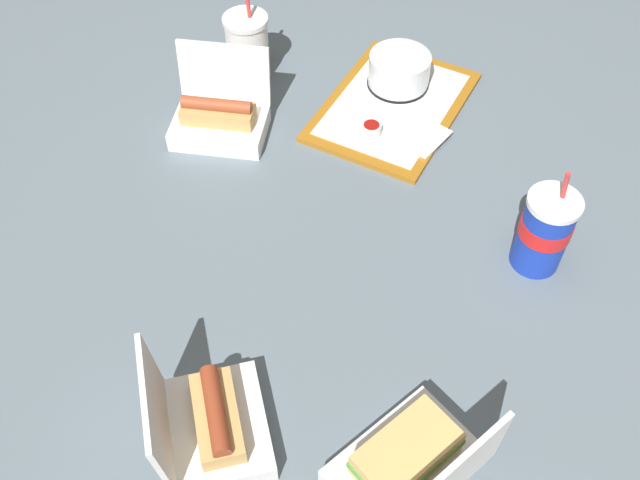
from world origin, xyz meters
TOP-DOWN VIEW (x-y plane):
  - ground_plane at (0.00, 0.00)m, footprint 3.20×3.20m
  - food_tray at (0.40, -0.05)m, footprint 0.42×0.33m
  - cake_container at (0.46, -0.04)m, footprint 0.13×0.13m
  - ketchup_cup at (0.29, -0.02)m, footprint 0.04×0.04m
  - napkin_stack at (0.31, -0.12)m, footprint 0.13×0.13m
  - plastic_fork at (0.40, 0.02)m, footprint 0.11×0.05m
  - clamshell_hotdog_back at (-0.39, 0.05)m, footprint 0.23×0.22m
  - clamshell_sandwich_right at (-0.37, -0.23)m, footprint 0.25×0.23m
  - clamshell_hotdog_corner at (0.23, 0.27)m, footprint 0.17×0.20m
  - soda_cup_right at (0.42, 0.28)m, footprint 0.10×0.10m
  - soda_cup_corner at (0.06, -0.37)m, footprint 0.09×0.09m

SIDE VIEW (x-z plane):
  - ground_plane at x=0.00m, z-range 0.00..0.00m
  - food_tray at x=0.40m, z-range 0.00..0.01m
  - napkin_stack at x=0.31m, z-range 0.01..0.02m
  - plastic_fork at x=0.40m, z-range 0.01..0.02m
  - ketchup_cup at x=0.29m, z-range 0.01..0.04m
  - clamshell_hotdog_corner at x=0.23m, z-range -0.04..0.12m
  - clamshell_hotdog_back at x=-0.39m, z-range -0.05..0.13m
  - clamshell_sandwich_right at x=-0.37m, z-range -0.04..0.13m
  - cake_container at x=0.46m, z-range 0.01..0.08m
  - soda_cup_right at x=0.42m, z-range -0.03..0.18m
  - soda_cup_corner at x=0.06m, z-range -0.03..0.19m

